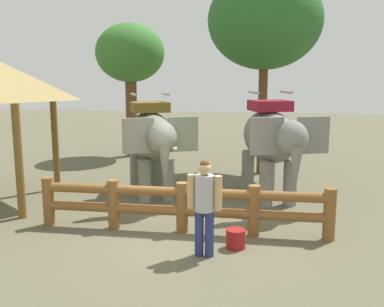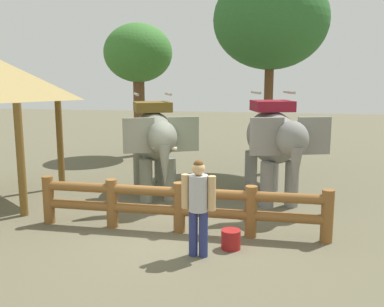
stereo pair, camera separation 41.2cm
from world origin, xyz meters
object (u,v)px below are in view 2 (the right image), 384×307
at_px(feed_bucket, 231,239).
at_px(tourist_woman_in_black, 198,201).
at_px(elephant_center, 274,140).
at_px(tree_back_center, 271,21).
at_px(elephant_near_left, 154,139).
at_px(log_fence, 179,204).
at_px(tree_far_left, 138,55).

bearing_deg(feed_bucket, tourist_woman_in_black, -140.80).
xyz_separation_m(elephant_center, tree_back_center, (-0.21, 3.16, 3.28)).
bearing_deg(tourist_woman_in_black, elephant_near_left, 115.90).
bearing_deg(elephant_near_left, log_fence, -64.77).
relative_size(elephant_center, tree_far_left, 0.65).
bearing_deg(feed_bucket, elephant_center, 77.78).
xyz_separation_m(tourist_woman_in_black, tree_back_center, (1.07, 7.01, 3.84)).
height_order(log_fence, elephant_near_left, elephant_near_left).
distance_m(log_fence, tourist_woman_in_black, 1.35).
bearing_deg(tree_far_left, elephant_center, -46.78).
bearing_deg(tourist_woman_in_black, feed_bucket, 39.20).
distance_m(elephant_center, tree_far_left, 8.08).
distance_m(tourist_woman_in_black, tree_far_left, 10.70).
height_order(log_fence, elephant_center, elephant_center).
bearing_deg(elephant_center, tree_far_left, 133.22).
distance_m(elephant_center, feed_bucket, 3.75).
height_order(log_fence, feed_bucket, log_fence).
distance_m(tree_back_center, feed_bucket, 8.08).
bearing_deg(tourist_woman_in_black, tree_back_center, 81.28).
bearing_deg(feed_bucket, tree_back_center, 85.38).
bearing_deg(log_fence, tourist_woman_in_black, -62.57).
xyz_separation_m(log_fence, elephant_center, (1.87, 2.70, 0.98)).
xyz_separation_m(tourist_woman_in_black, feed_bucket, (0.54, 0.44, -0.84)).
bearing_deg(tree_back_center, tourist_woman_in_black, -98.72).
bearing_deg(log_fence, tree_far_left, 112.28).
height_order(tree_far_left, tree_back_center, tree_back_center).
relative_size(log_fence, feed_bucket, 16.65).
height_order(elephant_center, tree_far_left, tree_far_left).
bearing_deg(tree_far_left, tourist_woman_in_black, -67.08).
bearing_deg(feed_bucket, elephant_near_left, 125.50).
distance_m(log_fence, tree_far_left, 9.61).
distance_m(tree_far_left, tree_back_center, 5.72).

